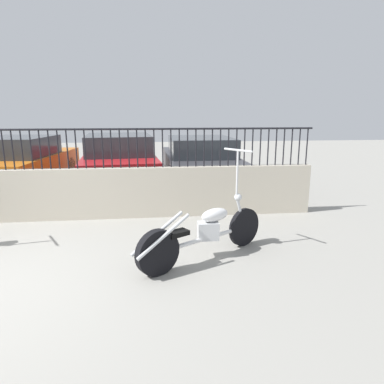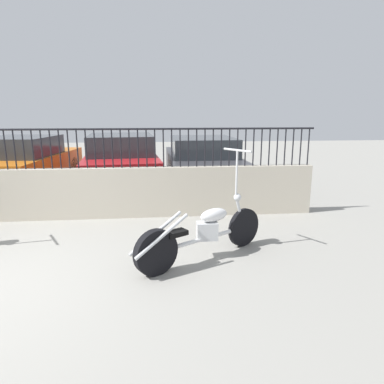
% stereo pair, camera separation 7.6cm
% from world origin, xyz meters
% --- Properties ---
extents(low_wall, '(10.34, 0.18, 0.95)m').
position_xyz_m(low_wall, '(0.00, 2.65, 0.47)').
color(low_wall, beige).
rests_on(low_wall, ground_plane).
extents(fence_railing, '(10.34, 0.04, 0.72)m').
position_xyz_m(fence_railing, '(0.00, 2.65, 1.42)').
color(fence_railing, black).
rests_on(fence_railing, low_wall).
extents(motorcycle_white, '(1.88, 1.24, 1.45)m').
position_xyz_m(motorcycle_white, '(2.73, 0.56, 0.37)').
color(motorcycle_white, black).
rests_on(motorcycle_white, ground_plane).
extents(car_orange, '(2.07, 4.17, 1.35)m').
position_xyz_m(car_orange, '(-1.26, 5.61, 0.68)').
color(car_orange, black).
rests_on(car_orange, ground_plane).
extents(car_red, '(2.13, 4.43, 1.40)m').
position_xyz_m(car_red, '(1.26, 5.33, 0.71)').
color(car_red, black).
rests_on(car_red, ground_plane).
extents(car_dark_grey, '(1.81, 4.42, 1.31)m').
position_xyz_m(car_dark_grey, '(3.39, 5.45, 0.66)').
color(car_dark_grey, black).
rests_on(car_dark_grey, ground_plane).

